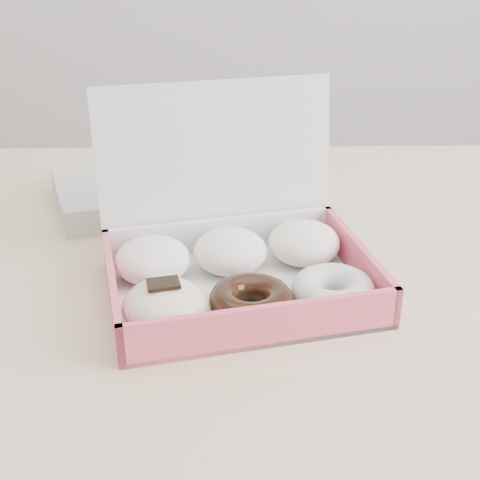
{
  "coord_description": "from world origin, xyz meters",
  "views": [
    {
      "loc": [
        -0.14,
        -0.78,
        1.16
      ],
      "look_at": [
        -0.13,
        -0.12,
        0.82
      ],
      "focal_mm": 50.0,
      "sensor_mm": 36.0,
      "label": 1
    }
  ],
  "objects": [
    {
      "name": "table",
      "position": [
        0.0,
        0.0,
        0.67
      ],
      "size": [
        1.2,
        0.8,
        0.75
      ],
      "color": "#CFB188",
      "rests_on": "ground"
    },
    {
      "name": "donut_box",
      "position": [
        -0.14,
        -0.1,
        0.78
      ],
      "size": [
        0.34,
        0.31,
        0.22
      ],
      "rotation": [
        0.0,
        0.0,
        0.22
      ],
      "color": "white",
      "rests_on": "table"
    },
    {
      "name": "newspapers",
      "position": [
        -0.28,
        0.15,
        0.77
      ],
      "size": [
        0.28,
        0.25,
        0.04
      ],
      "primitive_type": "cube",
      "rotation": [
        0.0,
        0.0,
        0.32
      ],
      "color": "silver",
      "rests_on": "table"
    }
  ]
}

